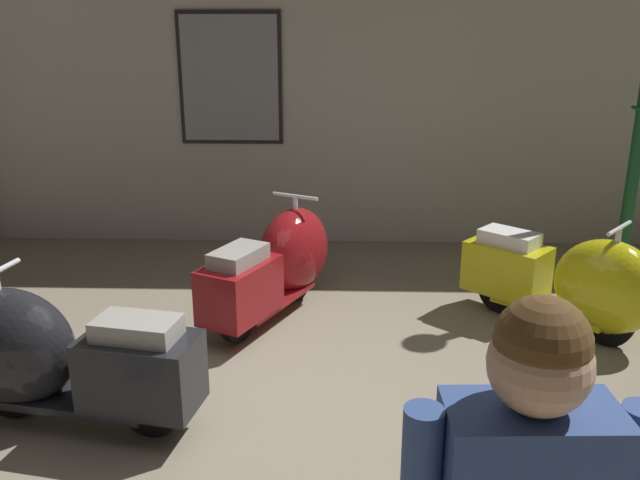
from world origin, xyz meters
TOP-DOWN VIEW (x-y plane):
  - ground_plane at (0.00, 0.00)m, footprint 60.00×60.00m
  - showroom_back_wall at (-0.14, 3.78)m, footprint 18.00×0.63m
  - scooter_0 at (-1.63, 0.05)m, footprint 1.66×0.74m
  - scooter_1 at (-0.41, 1.75)m, footprint 1.09×1.62m
  - scooter_2 at (1.93, 1.40)m, footprint 1.45×1.35m

SIDE VIEW (x-z plane):
  - ground_plane at x=0.00m, z-range 0.00..0.00m
  - scooter_2 at x=1.93m, z-range -0.04..0.90m
  - scooter_1 at x=-0.41m, z-range -0.04..0.92m
  - scooter_0 at x=-1.63m, z-range -0.04..0.94m
  - showroom_back_wall at x=-0.14m, z-range 0.00..3.96m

